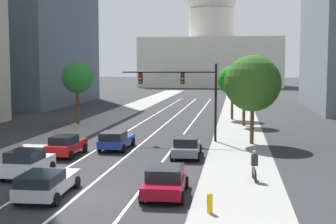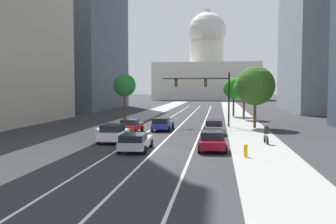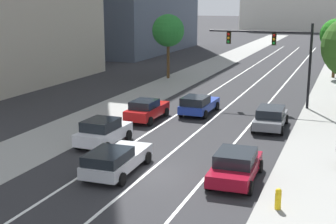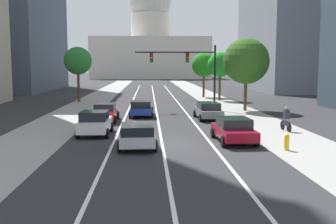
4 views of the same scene
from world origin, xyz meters
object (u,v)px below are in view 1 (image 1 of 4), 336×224
object	(u,v)px
capitol_building	(211,47)
fire_hydrant	(210,203)
street_tree_near_right	(232,81)
traffic_signal_mast	(185,87)
street_tree_mid_right	(253,83)
car_blue	(116,140)
car_white	(27,163)
street_tree_near_left	(77,78)
car_red	(66,145)
street_tree_far_right	(244,82)
cyclist	(254,166)
car_crimson	(165,181)
car_silver	(47,183)
car_gray	(186,146)

from	to	relation	value
capitol_building	fire_hydrant	bearing A→B (deg)	-87.00
capitol_building	street_tree_near_right	world-z (taller)	capitol_building
traffic_signal_mast	street_tree_mid_right	distance (m)	5.69
car_blue	car_white	distance (m)	9.97
street_tree_near_left	car_blue	bearing A→B (deg)	-61.48
car_blue	car_red	xyz separation A→B (m)	(-2.86, -3.13, 0.03)
street_tree_far_right	cyclist	bearing A→B (deg)	-89.48
car_crimson	car_blue	xyz separation A→B (m)	(-5.73, 12.39, -0.01)
car_blue	cyclist	bearing A→B (deg)	-129.29
car_white	cyclist	distance (m)	13.13
cyclist	street_tree_mid_right	bearing A→B (deg)	-6.77
car_silver	fire_hydrant	xyz separation A→B (m)	(8.07, -1.30, -0.27)
street_tree_far_right	capitol_building	bearing A→B (deg)	95.12
car_white	fire_hydrant	size ratio (longest dim) A/B	4.44
car_red	street_tree_mid_right	bearing A→B (deg)	-60.57
car_red	car_white	size ratio (longest dim) A/B	1.09
car_gray	car_white	bearing A→B (deg)	128.28
cyclist	car_blue	bearing A→B (deg)	44.35
car_gray	traffic_signal_mast	distance (m)	8.22
car_red	street_tree_mid_right	size ratio (longest dim) A/B	0.60
car_red	street_tree_mid_right	xyz separation A→B (m)	(13.36, 7.38, 4.22)
fire_hydrant	street_tree_mid_right	size ratio (longest dim) A/B	0.12
cyclist	car_white	bearing A→B (deg)	88.55
fire_hydrant	cyclist	bearing A→B (deg)	71.04
car_red	cyclist	size ratio (longest dim) A/B	2.56
fire_hydrant	car_crimson	bearing A→B (deg)	133.38
capitol_building	car_gray	xyz separation A→B (m)	(4.29, -114.19, -11.38)
fire_hydrant	street_tree_near_left	size ratio (longest dim) A/B	0.13
car_crimson	car_blue	world-z (taller)	car_blue
car_crimson	street_tree_near_right	bearing A→B (deg)	-6.92
car_blue	traffic_signal_mast	distance (m)	7.95
capitol_building	car_silver	bearing A→B (deg)	-90.65
car_red	car_gray	bearing A→B (deg)	-83.65
car_gray	cyclist	world-z (taller)	cyclist
car_silver	street_tree_far_right	bearing A→B (deg)	-20.50
car_silver	fire_hydrant	distance (m)	8.18
car_gray	car_blue	distance (m)	6.15
car_blue	car_crimson	bearing A→B (deg)	-154.43
fire_hydrant	street_tree_near_right	distance (m)	37.12
car_gray	street_tree_near_left	xyz separation A→B (m)	(-13.92, 17.33, 4.38)
street_tree_far_right	car_blue	bearing A→B (deg)	-121.68
car_gray	street_tree_far_right	bearing A→B (deg)	-15.17
car_crimson	car_white	distance (m)	9.04
car_blue	car_red	distance (m)	4.24
car_crimson	street_tree_near_right	distance (m)	34.73
traffic_signal_mast	street_tree_near_left	size ratio (longest dim) A/B	1.19
car_blue	capitol_building	bearing A→B (deg)	0.03
capitol_building	car_white	distance (m)	122.10
car_white	street_tree_near_right	size ratio (longest dim) A/B	0.63
car_gray	car_white	distance (m)	11.27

